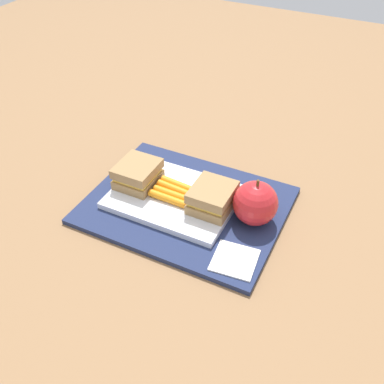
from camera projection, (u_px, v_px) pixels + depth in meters
The scene contains 8 objects.
ground_plane at pixel (186, 207), 0.83m from camera, with size 2.40×2.40×0.00m, color olive.
lunchbag_mat at pixel (186, 205), 0.83m from camera, with size 0.36×0.28×0.01m, color navy.
food_tray at pixel (174, 197), 0.83m from camera, with size 0.23×0.17×0.01m, color white.
sandwich_half_left at pixel (138, 174), 0.84m from camera, with size 0.07×0.08×0.04m.
sandwich_half_right at pixel (212, 198), 0.78m from camera, with size 0.07×0.08×0.04m.
carrot_sticks_bundle at pixel (174, 192), 0.82m from camera, with size 0.08×0.06×0.02m.
apple at pixel (255, 203), 0.76m from camera, with size 0.08×0.08×0.09m.
paper_napkin at pixel (235, 260), 0.72m from camera, with size 0.07×0.07×0.00m, color white.
Camera 1 is at (0.28, -0.55, 0.56)m, focal length 41.17 mm.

